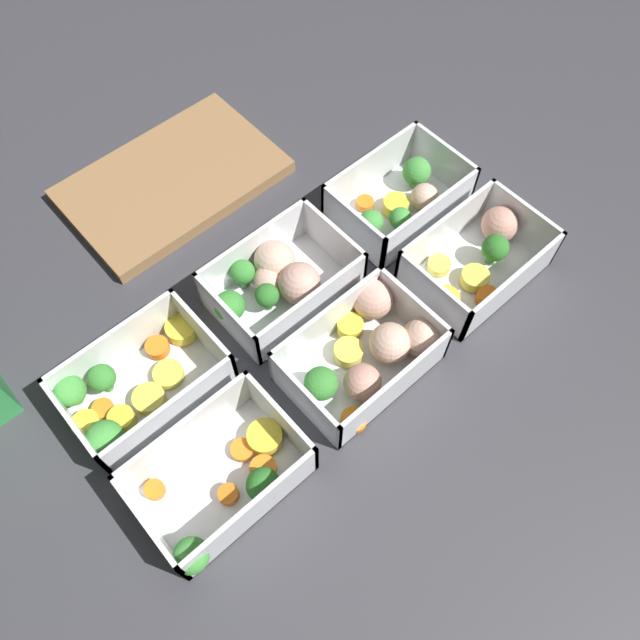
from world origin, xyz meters
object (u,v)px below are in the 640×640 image
at_px(container_near_left, 226,482).
at_px(container_far_right, 401,198).
at_px(container_far_center, 277,280).
at_px(container_near_right, 481,256).
at_px(container_near_center, 371,348).
at_px(container_far_left, 132,390).

bearing_deg(container_near_left, container_far_right, 19.70).
height_order(container_far_center, container_far_right, same).
relative_size(container_far_center, container_far_right, 1.01).
bearing_deg(container_near_right, container_near_center, -179.58).
height_order(container_near_center, container_far_center, same).
relative_size(container_near_center, container_near_right, 1.03).
bearing_deg(container_far_left, container_far_center, 0.55).
height_order(container_near_right, container_far_right, same).
distance_m(container_near_center, container_near_right, 0.19).
distance_m(container_near_right, container_far_right, 0.13).
distance_m(container_far_left, container_far_right, 0.41).
distance_m(container_near_left, container_far_right, 0.42).
distance_m(container_far_left, container_far_center, 0.21).
relative_size(container_near_right, container_far_center, 1.06).
bearing_deg(container_near_right, container_far_left, 162.12).
xyz_separation_m(container_far_left, container_far_right, (0.41, -0.01, 0.00)).
height_order(container_near_center, container_far_right, same).
xyz_separation_m(container_near_center, container_far_left, (-0.23, 0.14, -0.00)).
bearing_deg(container_far_right, container_near_left, -160.30).
bearing_deg(container_far_left, container_near_left, -84.17).
distance_m(container_near_center, container_far_center, 0.14).
bearing_deg(container_far_center, container_far_right, -2.27).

